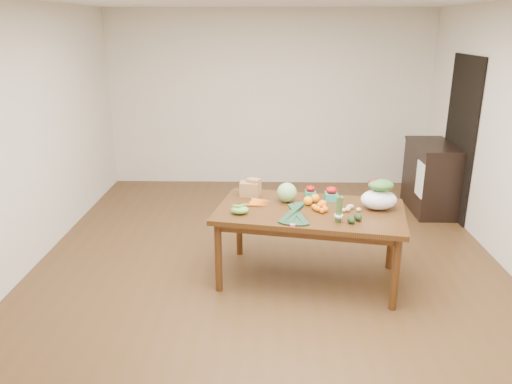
{
  "coord_description": "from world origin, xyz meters",
  "views": [
    {
      "loc": [
        -0.02,
        -4.83,
        2.44
      ],
      "look_at": [
        -0.13,
        0.0,
        0.83
      ],
      "focal_mm": 35.0,
      "sensor_mm": 36.0,
      "label": 1
    }
  ],
  "objects_px": {
    "cabinet": "(431,177)",
    "asparagus_bundle": "(339,209)",
    "salad_bag": "(379,196)",
    "paper_bag": "(249,188)",
    "cabbage": "(287,192)",
    "mandarin_cluster": "(320,206)",
    "kale_bunch": "(294,214)",
    "dining_table": "(309,245)"
  },
  "relations": [
    {
      "from": "dining_table",
      "to": "mandarin_cluster",
      "type": "relative_size",
      "value": 9.94
    },
    {
      "from": "kale_bunch",
      "to": "paper_bag",
      "type": "bearing_deg",
      "value": 131.42
    },
    {
      "from": "paper_bag",
      "to": "cabbage",
      "type": "bearing_deg",
      "value": -24.82
    },
    {
      "from": "cabinet",
      "to": "paper_bag",
      "type": "xyz_separation_m",
      "value": [
        -2.42,
        -1.65,
        0.37
      ]
    },
    {
      "from": "cabbage",
      "to": "kale_bunch",
      "type": "relative_size",
      "value": 0.49
    },
    {
      "from": "cabbage",
      "to": "cabinet",
      "type": "bearing_deg",
      "value": 41.92
    },
    {
      "from": "cabinet",
      "to": "asparagus_bundle",
      "type": "bearing_deg",
      "value": -123.82
    },
    {
      "from": "mandarin_cluster",
      "to": "asparagus_bundle",
      "type": "xyz_separation_m",
      "value": [
        0.14,
        -0.29,
        0.08
      ]
    },
    {
      "from": "cabinet",
      "to": "salad_bag",
      "type": "height_order",
      "value": "salad_bag"
    },
    {
      "from": "cabinet",
      "to": "mandarin_cluster",
      "type": "xyz_separation_m",
      "value": [
        -1.73,
        -2.08,
        0.32
      ]
    },
    {
      "from": "kale_bunch",
      "to": "asparagus_bundle",
      "type": "distance_m",
      "value": 0.4
    },
    {
      "from": "dining_table",
      "to": "salad_bag",
      "type": "height_order",
      "value": "salad_bag"
    },
    {
      "from": "cabbage",
      "to": "paper_bag",
      "type": "bearing_deg",
      "value": 155.18
    },
    {
      "from": "kale_bunch",
      "to": "salad_bag",
      "type": "distance_m",
      "value": 0.91
    },
    {
      "from": "dining_table",
      "to": "kale_bunch",
      "type": "relative_size",
      "value": 4.47
    },
    {
      "from": "asparagus_bundle",
      "to": "salad_bag",
      "type": "xyz_separation_m",
      "value": [
        0.43,
        0.36,
        0.01
      ]
    },
    {
      "from": "cabinet",
      "to": "mandarin_cluster",
      "type": "height_order",
      "value": "cabinet"
    },
    {
      "from": "paper_bag",
      "to": "mandarin_cluster",
      "type": "relative_size",
      "value": 1.41
    },
    {
      "from": "dining_table",
      "to": "paper_bag",
      "type": "xyz_separation_m",
      "value": [
        -0.61,
        0.39,
        0.47
      ]
    },
    {
      "from": "dining_table",
      "to": "asparagus_bundle",
      "type": "relative_size",
      "value": 7.16
    },
    {
      "from": "cabinet",
      "to": "paper_bag",
      "type": "bearing_deg",
      "value": -145.71
    },
    {
      "from": "mandarin_cluster",
      "to": "kale_bunch",
      "type": "distance_m",
      "value": 0.4
    },
    {
      "from": "cabinet",
      "to": "kale_bunch",
      "type": "bearing_deg",
      "value": -129.92
    },
    {
      "from": "asparagus_bundle",
      "to": "cabinet",
      "type": "bearing_deg",
      "value": 66.78
    },
    {
      "from": "cabbage",
      "to": "asparagus_bundle",
      "type": "height_order",
      "value": "asparagus_bundle"
    },
    {
      "from": "kale_bunch",
      "to": "asparagus_bundle",
      "type": "bearing_deg",
      "value": 11.39
    },
    {
      "from": "asparagus_bundle",
      "to": "salad_bag",
      "type": "distance_m",
      "value": 0.56
    },
    {
      "from": "dining_table",
      "to": "cabinet",
      "type": "xyz_separation_m",
      "value": [
        1.82,
        2.04,
        0.1
      ]
    },
    {
      "from": "mandarin_cluster",
      "to": "paper_bag",
      "type": "bearing_deg",
      "value": 148.21
    },
    {
      "from": "dining_table",
      "to": "mandarin_cluster",
      "type": "bearing_deg",
      "value": -13.05
    },
    {
      "from": "cabinet",
      "to": "cabbage",
      "type": "height_order",
      "value": "cabbage"
    },
    {
      "from": "kale_bunch",
      "to": "asparagus_bundle",
      "type": "height_order",
      "value": "asparagus_bundle"
    },
    {
      "from": "mandarin_cluster",
      "to": "salad_bag",
      "type": "bearing_deg",
      "value": 6.45
    },
    {
      "from": "cabinet",
      "to": "dining_table",
      "type": "bearing_deg",
      "value": -131.66
    },
    {
      "from": "kale_bunch",
      "to": "asparagus_bundle",
      "type": "xyz_separation_m",
      "value": [
        0.4,
        0.01,
        0.05
      ]
    },
    {
      "from": "paper_bag",
      "to": "cabbage",
      "type": "relative_size",
      "value": 1.28
    },
    {
      "from": "paper_bag",
      "to": "asparagus_bundle",
      "type": "relative_size",
      "value": 1.02
    },
    {
      "from": "cabbage",
      "to": "salad_bag",
      "type": "relative_size",
      "value": 0.57
    },
    {
      "from": "asparagus_bundle",
      "to": "salad_bag",
      "type": "bearing_deg",
      "value": 50.13
    },
    {
      "from": "salad_bag",
      "to": "paper_bag",
      "type": "bearing_deg",
      "value": 163.94
    },
    {
      "from": "dining_table",
      "to": "salad_bag",
      "type": "bearing_deg",
      "value": 12.92
    },
    {
      "from": "salad_bag",
      "to": "cabbage",
      "type": "bearing_deg",
      "value": 168.05
    }
  ]
}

